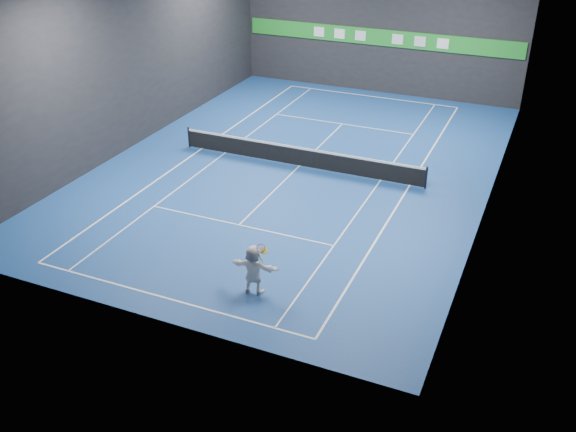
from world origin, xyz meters
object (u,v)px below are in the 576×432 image
at_px(tennis_ball, 245,227).
at_px(tennis_racket, 261,250).
at_px(tennis_net, 299,156).
at_px(player, 253,269).

distance_m(tennis_ball, tennis_racket, 0.94).
xyz_separation_m(tennis_net, tennis_racket, (2.92, -10.32, 1.19)).
height_order(player, tennis_net, player).
distance_m(player, tennis_net, 10.70).
bearing_deg(tennis_net, tennis_racket, -74.18).
xyz_separation_m(player, tennis_ball, (-0.22, -0.04, 1.60)).
xyz_separation_m(player, tennis_net, (-2.63, 10.36, -0.37)).
bearing_deg(tennis_ball, tennis_net, 103.04).
distance_m(player, tennis_ball, 1.62).
relative_size(player, tennis_racket, 2.54).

